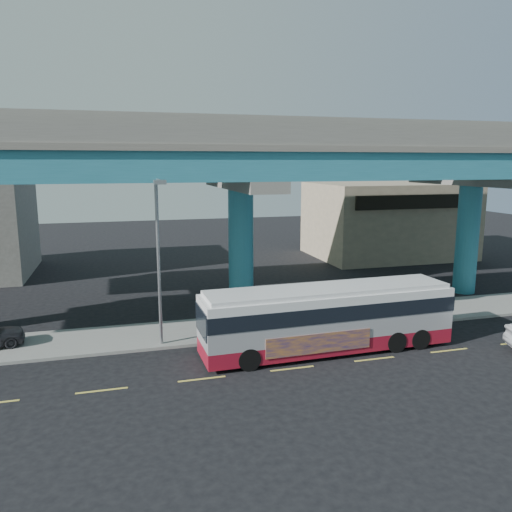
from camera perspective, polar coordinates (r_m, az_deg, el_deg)
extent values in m
plane|color=black|center=(22.72, 3.91, -12.44)|extent=(120.00, 120.00, 0.00)
cube|color=gray|center=(27.60, 0.07, -8.01)|extent=(70.00, 4.00, 0.15)
cube|color=#D8C64C|center=(21.34, -17.21, -14.47)|extent=(2.00, 0.12, 0.01)
cube|color=#D8C64C|center=(21.54, -6.20, -13.80)|extent=(2.00, 0.12, 0.01)
cube|color=#D8C64C|center=(22.46, 4.17, -12.71)|extent=(2.00, 0.12, 0.01)
cube|color=#D8C64C|center=(24.02, 13.37, -11.39)|extent=(2.00, 0.12, 0.01)
cube|color=#D8C64C|center=(26.10, 21.21, -10.03)|extent=(2.00, 0.12, 0.01)
cylinder|color=#216C80|center=(30.00, -1.73, 0.64)|extent=(1.50, 1.50, 7.40)
cube|color=gray|center=(29.57, -1.77, 8.30)|extent=(2.00, 12.00, 0.60)
cube|color=gray|center=(32.96, -3.26, 10.08)|extent=(1.80, 5.00, 1.20)
cylinder|color=#216C80|center=(37.17, 22.98, 1.73)|extent=(1.50, 1.50, 7.40)
cube|color=gray|center=(36.83, 23.44, 7.89)|extent=(2.00, 12.00, 0.60)
cube|color=gray|center=(39.60, 20.33, 9.53)|extent=(1.80, 5.00, 1.20)
cube|color=#216C80|center=(26.16, 0.08, 10.20)|extent=(52.00, 5.00, 1.40)
cube|color=gray|center=(26.17, 0.08, 12.06)|extent=(52.00, 5.40, 0.30)
cube|color=gray|center=(23.80, 1.75, 13.53)|extent=(52.00, 0.25, 0.80)
cube|color=gray|center=(28.60, -1.31, 13.03)|extent=(52.00, 0.25, 0.80)
cube|color=#216C80|center=(32.97, -3.28, 12.34)|extent=(52.00, 5.00, 1.40)
cube|color=gray|center=(33.01, -3.30, 13.82)|extent=(52.00, 5.40, 0.30)
cube|color=gray|center=(30.62, -2.27, 15.11)|extent=(52.00, 0.25, 0.80)
cube|color=gray|center=(35.49, -4.20, 14.47)|extent=(52.00, 0.25, 0.80)
cube|color=tan|center=(49.79, 14.79, 4.03)|extent=(14.00, 10.00, 7.00)
cube|color=black|center=(45.30, 18.16, 5.91)|extent=(12.00, 0.25, 1.20)
cube|color=maroon|center=(24.48, 8.13, -9.40)|extent=(12.21, 2.92, 0.71)
cube|color=#A8A8AC|center=(24.12, 8.20, -6.91)|extent=(12.21, 2.92, 1.52)
cube|color=black|center=(23.97, 8.23, -5.76)|extent=(12.27, 2.97, 0.71)
cube|color=silver|center=(23.82, 8.26, -4.48)|extent=(12.21, 2.92, 0.40)
cube|color=silver|center=(23.75, 8.28, -3.77)|extent=(11.80, 2.66, 0.20)
cube|color=black|center=(27.12, 19.97, -4.70)|extent=(0.13, 2.33, 1.21)
cube|color=black|center=(22.19, -6.27, -7.47)|extent=(0.13, 2.33, 1.21)
cube|color=navy|center=(22.82, 7.25, -9.87)|extent=(5.06, 0.19, 0.91)
cylinder|color=black|center=(22.05, -0.80, -11.73)|extent=(1.02, 0.33, 1.01)
cylinder|color=black|center=(24.14, -2.38, -9.72)|extent=(1.02, 0.33, 1.01)
cylinder|color=black|center=(24.96, 15.69, -9.42)|extent=(1.02, 0.33, 1.01)
cylinder|color=black|center=(26.82, 12.98, -7.88)|extent=(1.02, 0.33, 1.01)
cylinder|color=black|center=(25.67, 18.19, -9.00)|extent=(1.02, 0.33, 1.01)
cylinder|color=black|center=(27.48, 15.38, -7.54)|extent=(1.02, 0.33, 1.01)
cylinder|color=gray|center=(24.20, -11.07, -0.62)|extent=(0.16, 0.16, 8.21)
cylinder|color=gray|center=(22.66, -11.19, 8.53)|extent=(0.12, 2.22, 0.12)
cube|color=gray|center=(21.56, -10.94, 8.29)|extent=(0.50, 0.70, 0.18)
cylinder|color=gray|center=(26.78, 5.61, -6.11)|extent=(0.06, 0.06, 2.12)
cylinder|color=#B20A0A|center=(26.48, 5.68, -4.03)|extent=(0.72, 0.20, 0.73)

